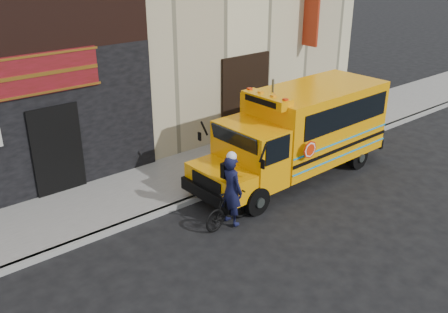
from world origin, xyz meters
The scene contains 7 objects.
ground centered at (0.00, 0.00, 0.00)m, with size 120.00×120.00×0.00m, color black.
curb centered at (0.00, 2.60, 0.07)m, with size 40.00×0.20×0.15m, color gray.
sidewalk centered at (0.00, 4.10, 0.07)m, with size 40.00×3.00×0.15m, color slate.
school_bus centered at (3.23, 1.98, 1.51)m, with size 6.95×2.52×2.92m.
sign_pole centered at (2.39, 2.45, 1.73)m, with size 0.12×0.26×3.14m.
bicycle centered at (-0.50, 1.00, 0.50)m, with size 0.47×1.67×1.00m, color black.
cyclist centered at (-0.45, 0.97, 0.96)m, with size 0.70×0.46×1.92m, color black.
Camera 1 is at (-7.81, -7.69, 6.87)m, focal length 40.00 mm.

